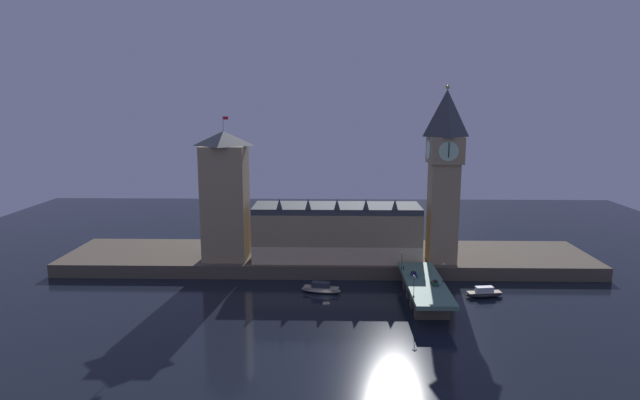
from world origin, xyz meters
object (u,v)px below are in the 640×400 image
object	(u,v)px
pedestrian_far_rail	(404,268)
boat_downstream	(484,293)
street_lamp_mid	(443,270)
clock_tower	(444,170)
victoria_tower	(225,195)
car_southbound_lead	(435,283)
street_lamp_near	(414,283)
boat_upstream	(321,289)
street_lamp_far	(402,258)
car_northbound_lead	(414,274)

from	to	relation	value
pedestrian_far_rail	boat_downstream	xyz separation A→B (m)	(27.87, -6.74, -7.07)
boat_downstream	street_lamp_mid	bearing A→B (deg)	-160.29
clock_tower	pedestrian_far_rail	distance (m)	42.64
street_lamp_mid	boat_downstream	bearing A→B (deg)	19.71
victoria_tower	car_southbound_lead	size ratio (longest dim) A/B	12.85
victoria_tower	street_lamp_near	world-z (taller)	victoria_tower
clock_tower	boat_upstream	xyz separation A→B (m)	(-47.74, -22.73, -40.72)
pedestrian_far_rail	boat_upstream	xyz separation A→B (m)	(-30.26, -3.30, -7.03)
street_lamp_mid	boat_upstream	distance (m)	44.30
clock_tower	street_lamp_far	size ratio (longest dim) A/B	10.51
street_lamp_mid	boat_downstream	size ratio (longest dim) A/B	0.48
street_lamp_near	boat_downstream	distance (m)	36.44
clock_tower	boat_downstream	xyz separation A→B (m)	(10.38, -26.17, -40.76)
street_lamp_far	pedestrian_far_rail	bearing A→B (deg)	-79.86
clock_tower	car_northbound_lead	distance (m)	44.97
clock_tower	car_northbound_lead	bearing A→B (deg)	-119.76
pedestrian_far_rail	boat_upstream	distance (m)	31.24
pedestrian_far_rail	street_lamp_far	world-z (taller)	street_lamp_far
pedestrian_far_rail	street_lamp_mid	world-z (taller)	street_lamp_mid
pedestrian_far_rail	boat_upstream	size ratio (longest dim) A/B	0.12
street_lamp_near	street_lamp_mid	distance (m)	19.14
clock_tower	car_northbound_lead	xyz separation A→B (m)	(-14.63, -25.59, -33.97)
car_northbound_lead	boat_upstream	xyz separation A→B (m)	(-33.11, 2.85, -6.75)
street_lamp_mid	clock_tower	bearing A→B (deg)	79.95
clock_tower	boat_downstream	size ratio (longest dim) A/B	4.91
street_lamp_mid	street_lamp_far	distance (m)	19.14
car_northbound_lead	boat_downstream	distance (m)	25.92
pedestrian_far_rail	street_lamp_far	xyz separation A→B (m)	(-0.40, 2.24, 3.16)
street_lamp_near	street_lamp_mid	world-z (taller)	street_lamp_near
car_northbound_lead	boat_upstream	world-z (taller)	car_northbound_lead
street_lamp_far	clock_tower	bearing A→B (deg)	43.87
clock_tower	victoria_tower	world-z (taller)	clock_tower
victoria_tower	boat_downstream	world-z (taller)	victoria_tower
car_northbound_lead	pedestrian_far_rail	distance (m)	6.79
clock_tower	street_lamp_mid	world-z (taller)	clock_tower
boat_upstream	victoria_tower	bearing A→B (deg)	146.55
boat_upstream	street_lamp_mid	bearing A→B (deg)	-12.31
clock_tower	street_lamp_mid	size ratio (longest dim) A/B	10.13
victoria_tower	boat_upstream	xyz separation A→B (m)	(39.20, -25.90, -29.95)
boat_downstream	pedestrian_far_rail	bearing A→B (deg)	166.41
boat_upstream	pedestrian_far_rail	bearing A→B (deg)	6.23
street_lamp_near	boat_downstream	xyz separation A→B (m)	(28.27, 20.47, -10.50)
victoria_tower	street_lamp_near	size ratio (longest dim) A/B	8.19
clock_tower	pedestrian_far_rail	bearing A→B (deg)	-131.99
victoria_tower	boat_downstream	size ratio (longest dim) A/B	4.09
car_southbound_lead	victoria_tower	bearing A→B (deg)	154.09
pedestrian_far_rail	boat_upstream	bearing A→B (deg)	-173.77
car_southbound_lead	pedestrian_far_rail	bearing A→B (deg)	119.25
car_northbound_lead	car_southbound_lead	size ratio (longest dim) A/B	1.06
clock_tower	boat_downstream	world-z (taller)	clock_tower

